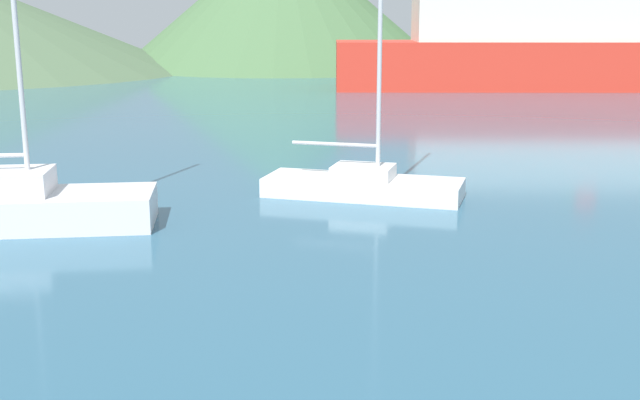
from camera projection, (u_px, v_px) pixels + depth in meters
name	position (u px, v px, depth m)	size (l,w,h in m)	color
sailboat_inner	(363.00, 182.00, 21.66)	(5.60, 3.11, 9.00)	white
sailboat_outer	(8.00, 205.00, 18.45)	(6.81, 2.89, 10.17)	silver
ferry_distant	(597.00, 45.00, 53.32)	(34.76, 6.11, 8.20)	red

